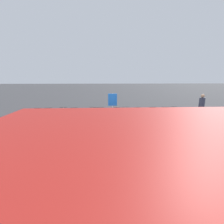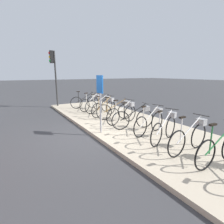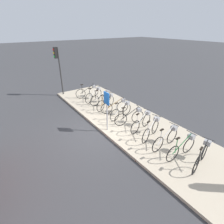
{
  "view_description": "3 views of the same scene",
  "coord_description": "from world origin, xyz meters",
  "px_view_note": "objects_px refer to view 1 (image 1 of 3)",
  "views": [
    {
      "loc": [
        -0.18,
        -7.05,
        2.96
      ],
      "look_at": [
        0.17,
        1.02,
        1.05
      ],
      "focal_mm": 24.0,
      "sensor_mm": 36.0,
      "label": 1
    },
    {
      "loc": [
        5.5,
        -2.45,
        2.21
      ],
      "look_at": [
        -0.1,
        0.93,
        0.76
      ],
      "focal_mm": 28.0,
      "sensor_mm": 36.0,
      "label": 2
    },
    {
      "loc": [
        6.57,
        -3.88,
        4.92
      ],
      "look_at": [
        0.48,
        0.37,
        1.23
      ],
      "focal_mm": 28.0,
      "sensor_mm": 36.0,
      "label": 3
    }
  ],
  "objects_px": {
    "parked_bicycle_7": "(127,117)",
    "sign_post": "(113,106)",
    "pedestrian": "(201,107)",
    "parked_bicycle_10": "(167,117)",
    "parked_bicycle_5": "(101,117)",
    "parked_bicycle_8": "(140,117)",
    "parked_bicycle_9": "(154,117)",
    "parked_bicycle_6": "(116,117)",
    "parked_bicycle_11": "(177,116)",
    "parked_bicycle_1": "(49,118)",
    "parked_bicycle_3": "(75,117)",
    "parked_bicycle_4": "(90,117)",
    "parked_bicycle_0": "(35,118)",
    "parked_bicycle_2": "(63,117)"
  },
  "relations": [
    {
      "from": "parked_bicycle_5",
      "to": "sign_post",
      "type": "height_order",
      "value": "sign_post"
    },
    {
      "from": "parked_bicycle_3",
      "to": "parked_bicycle_6",
      "type": "distance_m",
      "value": 2.42
    },
    {
      "from": "parked_bicycle_11",
      "to": "parked_bicycle_0",
      "type": "bearing_deg",
      "value": -178.89
    },
    {
      "from": "parked_bicycle_6",
      "to": "parked_bicycle_5",
      "type": "bearing_deg",
      "value": 175.88
    },
    {
      "from": "parked_bicycle_6",
      "to": "pedestrian",
      "type": "bearing_deg",
      "value": 5.77
    },
    {
      "from": "parked_bicycle_10",
      "to": "pedestrian",
      "type": "height_order",
      "value": "pedestrian"
    },
    {
      "from": "parked_bicycle_9",
      "to": "pedestrian",
      "type": "relative_size",
      "value": 0.97
    },
    {
      "from": "parked_bicycle_5",
      "to": "parked_bicycle_8",
      "type": "xyz_separation_m",
      "value": [
        2.36,
        -0.05,
        0.0
      ]
    },
    {
      "from": "parked_bicycle_2",
      "to": "parked_bicycle_5",
      "type": "height_order",
      "value": "same"
    },
    {
      "from": "parked_bicycle_1",
      "to": "pedestrian",
      "type": "relative_size",
      "value": 0.92
    },
    {
      "from": "parked_bicycle_7",
      "to": "pedestrian",
      "type": "bearing_deg",
      "value": 5.19
    },
    {
      "from": "pedestrian",
      "to": "parked_bicycle_9",
      "type": "bearing_deg",
      "value": -169.92
    },
    {
      "from": "parked_bicycle_8",
      "to": "pedestrian",
      "type": "relative_size",
      "value": 0.93
    },
    {
      "from": "parked_bicycle_5",
      "to": "parked_bicycle_6",
      "type": "relative_size",
      "value": 1.02
    },
    {
      "from": "parked_bicycle_7",
      "to": "pedestrian",
      "type": "height_order",
      "value": "pedestrian"
    },
    {
      "from": "parked_bicycle_5",
      "to": "parked_bicycle_7",
      "type": "distance_m",
      "value": 1.59
    },
    {
      "from": "parked_bicycle_2",
      "to": "parked_bicycle_5",
      "type": "bearing_deg",
      "value": -2.81
    },
    {
      "from": "parked_bicycle_3",
      "to": "parked_bicycle_5",
      "type": "bearing_deg",
      "value": 1.19
    },
    {
      "from": "pedestrian",
      "to": "parked_bicycle_5",
      "type": "bearing_deg",
      "value": -175.55
    },
    {
      "from": "parked_bicycle_0",
      "to": "parked_bicycle_11",
      "type": "distance_m",
      "value": 8.68
    },
    {
      "from": "parked_bicycle_1",
      "to": "parked_bicycle_8",
      "type": "height_order",
      "value": "same"
    },
    {
      "from": "parked_bicycle_4",
      "to": "parked_bicycle_6",
      "type": "xyz_separation_m",
      "value": [
        1.54,
        -0.14,
        0.0
      ]
    },
    {
      "from": "parked_bicycle_7",
      "to": "parked_bicycle_11",
      "type": "relative_size",
      "value": 1.0
    },
    {
      "from": "parked_bicycle_1",
      "to": "parked_bicycle_6",
      "type": "relative_size",
      "value": 0.98
    },
    {
      "from": "parked_bicycle_7",
      "to": "parked_bicycle_10",
      "type": "xyz_separation_m",
      "value": [
        2.44,
        -0.11,
        0.0
      ]
    },
    {
      "from": "parked_bicycle_4",
      "to": "parked_bicycle_5",
      "type": "relative_size",
      "value": 0.96
    },
    {
      "from": "parked_bicycle_3",
      "to": "parked_bicycle_8",
      "type": "height_order",
      "value": "same"
    },
    {
      "from": "parked_bicycle_10",
      "to": "parked_bicycle_11",
      "type": "height_order",
      "value": "same"
    },
    {
      "from": "parked_bicycle_9",
      "to": "pedestrian",
      "type": "bearing_deg",
      "value": 10.08
    },
    {
      "from": "pedestrian",
      "to": "parked_bicycle_2",
      "type": "bearing_deg",
      "value": -177.47
    },
    {
      "from": "parked_bicycle_2",
      "to": "parked_bicycle_11",
      "type": "height_order",
      "value": "same"
    },
    {
      "from": "parked_bicycle_8",
      "to": "pedestrian",
      "type": "height_order",
      "value": "pedestrian"
    },
    {
      "from": "parked_bicycle_6",
      "to": "parked_bicycle_7",
      "type": "relative_size",
      "value": 0.99
    },
    {
      "from": "parked_bicycle_2",
      "to": "parked_bicycle_6",
      "type": "height_order",
      "value": "same"
    },
    {
      "from": "parked_bicycle_4",
      "to": "parked_bicycle_9",
      "type": "bearing_deg",
      "value": -2.21
    },
    {
      "from": "parked_bicycle_0",
      "to": "parked_bicycle_11",
      "type": "height_order",
      "value": "same"
    },
    {
      "from": "parked_bicycle_0",
      "to": "parked_bicycle_7",
      "type": "distance_m",
      "value": 5.52
    },
    {
      "from": "parked_bicycle_7",
      "to": "pedestrian",
      "type": "distance_m",
      "value": 4.94
    },
    {
      "from": "parked_bicycle_1",
      "to": "parked_bicycle_11",
      "type": "relative_size",
      "value": 0.97
    },
    {
      "from": "parked_bicycle_11",
      "to": "pedestrian",
      "type": "distance_m",
      "value": 1.85
    },
    {
      "from": "parked_bicycle_1",
      "to": "parked_bicycle_7",
      "type": "relative_size",
      "value": 0.97
    },
    {
      "from": "parked_bicycle_6",
      "to": "parked_bicycle_8",
      "type": "relative_size",
      "value": 1.02
    },
    {
      "from": "parked_bicycle_5",
      "to": "parked_bicycle_6",
      "type": "distance_m",
      "value": 0.87
    },
    {
      "from": "parked_bicycle_7",
      "to": "sign_post",
      "type": "height_order",
      "value": "sign_post"
    },
    {
      "from": "parked_bicycle_10",
      "to": "parked_bicycle_7",
      "type": "bearing_deg",
      "value": 177.37
    },
    {
      "from": "parked_bicycle_11",
      "to": "parked_bicycle_4",
      "type": "bearing_deg",
      "value": -179.83
    },
    {
      "from": "pedestrian",
      "to": "sign_post",
      "type": "bearing_deg",
      "value": -161.76
    },
    {
      "from": "parked_bicycle_3",
      "to": "parked_bicycle_11",
      "type": "bearing_deg",
      "value": 1.17
    },
    {
      "from": "parked_bicycle_10",
      "to": "parked_bicycle_4",
      "type": "bearing_deg",
      "value": 178.38
    },
    {
      "from": "parked_bicycle_2",
      "to": "parked_bicycle_10",
      "type": "distance_m",
      "value": 6.38
    }
  ]
}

